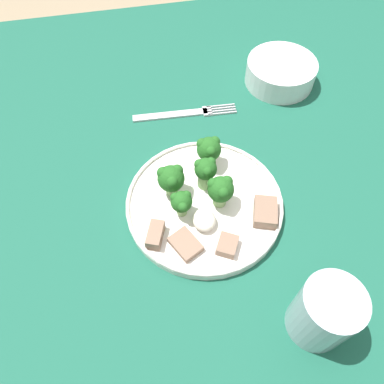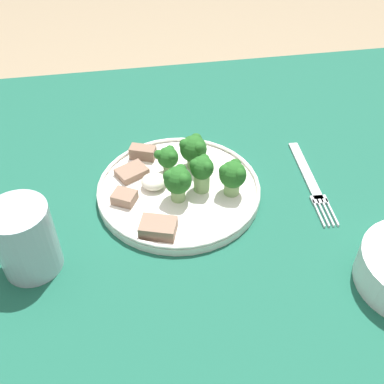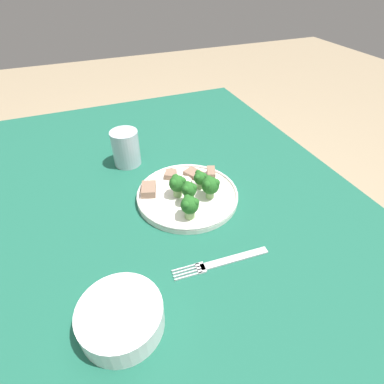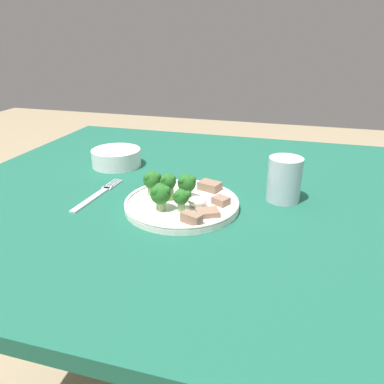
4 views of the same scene
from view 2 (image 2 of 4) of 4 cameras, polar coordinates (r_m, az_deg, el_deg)
The scene contains 14 objects.
table at distance 0.68m, azimuth -2.25°, elevation -11.80°, with size 1.23×1.04×0.73m.
dinner_plate at distance 0.68m, azimuth -1.68°, elevation 0.34°, with size 0.25×0.25×0.02m.
fork at distance 0.73m, azimuth 14.75°, elevation 1.44°, with size 0.03×0.20×0.00m.
drinking_glass at distance 0.59m, azimuth -20.31°, elevation -6.21°, with size 0.07×0.07×0.10m.
broccoli_floret_near_rim_left at distance 0.65m, azimuth 1.26°, elevation 2.75°, with size 0.04×0.03×0.06m.
broccoli_floret_center_left at distance 0.69m, azimuth 0.18°, elevation 5.51°, with size 0.04×0.04×0.06m.
broccoli_floret_back_left at distance 0.64m, azimuth -1.81°, elevation 1.45°, with size 0.04×0.04×0.06m.
broccoli_floret_front_left at distance 0.65m, azimuth 5.19°, elevation 2.13°, with size 0.04×0.04×0.05m.
broccoli_floret_center_back at distance 0.69m, azimuth -3.09°, elevation 4.37°, with size 0.03×0.03×0.05m.
meat_slice_front_slice at distance 0.66m, azimuth -8.58°, elevation -0.67°, with size 0.04×0.04×0.02m.
meat_slice_middle_slice at distance 0.73m, azimuth -6.26°, elevation 5.02°, with size 0.05×0.03×0.02m.
meat_slice_rear_slice at distance 0.61m, azimuth -4.31°, elevation -4.54°, with size 0.06×0.05×0.02m.
meat_slice_edge_slice at distance 0.70m, azimuth -7.66°, elevation 2.55°, with size 0.06×0.05×0.01m.
sauce_dollop at distance 0.67m, azimuth -4.86°, elevation 1.34°, with size 0.04×0.03×0.02m.
Camera 2 is at (0.04, 0.40, 1.19)m, focal length 42.00 mm.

